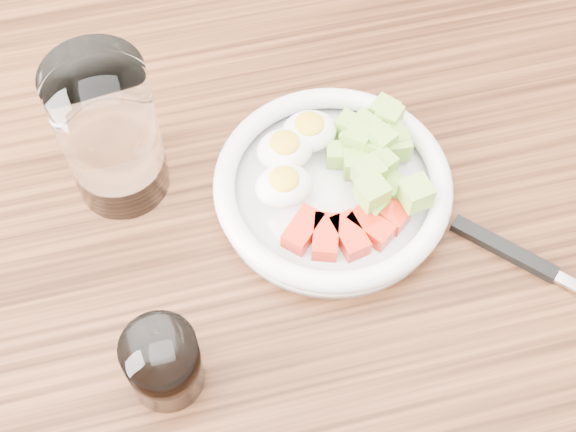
# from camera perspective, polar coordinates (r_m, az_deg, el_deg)

# --- Properties ---
(dining_table) EXTENTS (1.50, 0.90, 0.77)m
(dining_table) POSITION_cam_1_polar(r_m,az_deg,el_deg) (0.84, 0.83, -4.95)
(dining_table) COLOR brown
(dining_table) RESTS_ON ground
(bowl) EXTENTS (0.23, 0.23, 0.06)m
(bowl) POSITION_cam_1_polar(r_m,az_deg,el_deg) (0.76, 3.25, 2.49)
(bowl) COLOR white
(bowl) RESTS_ON dining_table
(fork) EXTENTS (0.16, 0.17, 0.01)m
(fork) POSITION_cam_1_polar(r_m,az_deg,el_deg) (0.77, 17.05, -3.28)
(fork) COLOR black
(fork) RESTS_ON dining_table
(water_glass) EXTENTS (0.09, 0.09, 0.16)m
(water_glass) POSITION_cam_1_polar(r_m,az_deg,el_deg) (0.74, -12.58, 5.79)
(water_glass) COLOR white
(water_glass) RESTS_ON dining_table
(coffee_glass) EXTENTS (0.06, 0.06, 0.07)m
(coffee_glass) POSITION_cam_1_polar(r_m,az_deg,el_deg) (0.67, -8.85, -10.30)
(coffee_glass) COLOR white
(coffee_glass) RESTS_ON dining_table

